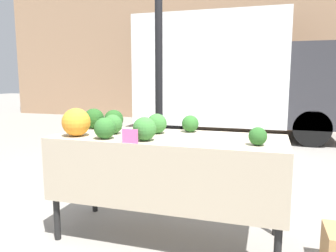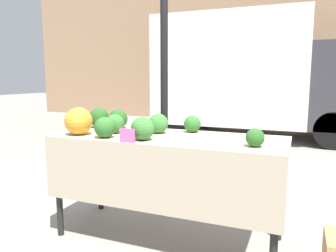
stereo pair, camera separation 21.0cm
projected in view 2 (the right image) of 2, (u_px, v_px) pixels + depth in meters
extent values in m
plane|color=gray|center=(168.00, 237.00, 2.66)|extent=(40.00, 40.00, 0.00)
cube|color=#9E7A5B|center=(269.00, 29.00, 9.41)|extent=(16.00, 0.60, 5.34)
cylinder|color=black|center=(164.00, 92.00, 3.08)|extent=(0.07, 0.07, 2.31)
cube|color=white|center=(233.00, 71.00, 7.27)|extent=(3.11, 2.12, 2.26)
cylinder|color=black|center=(333.00, 130.00, 5.89)|extent=(0.69, 0.22, 0.69)
cylinder|color=black|center=(327.00, 119.00, 7.48)|extent=(0.69, 0.22, 0.69)
cylinder|color=black|center=(184.00, 122.00, 6.95)|extent=(0.69, 0.22, 0.69)
cylinder|color=black|center=(206.00, 114.00, 8.54)|extent=(0.69, 0.22, 0.69)
cube|color=tan|center=(168.00, 138.00, 2.54)|extent=(1.79, 0.71, 0.03)
cube|color=tan|center=(149.00, 181.00, 2.26)|extent=(1.79, 0.01, 0.46)
cylinder|color=black|center=(59.00, 188.00, 2.64)|extent=(0.05, 0.05, 0.80)
cylinder|color=black|center=(275.00, 221.00, 2.02)|extent=(0.05, 0.05, 0.80)
cylinder|color=black|center=(100.00, 169.00, 3.18)|extent=(0.05, 0.05, 0.80)
cylinder|color=black|center=(280.00, 191.00, 2.56)|extent=(0.05, 0.05, 0.80)
sphere|color=orange|center=(79.00, 121.00, 2.59)|extent=(0.22, 0.22, 0.22)
cone|color=#93B238|center=(81.00, 124.00, 2.80)|extent=(0.15, 0.15, 0.12)
sphere|color=#336B2D|center=(115.00, 124.00, 2.67)|extent=(0.16, 0.16, 0.16)
sphere|color=#23511E|center=(99.00, 118.00, 2.97)|extent=(0.18, 0.18, 0.18)
sphere|color=#387533|center=(158.00, 123.00, 2.66)|extent=(0.16, 0.16, 0.16)
sphere|color=#387533|center=(143.00, 129.00, 2.36)|extent=(0.17, 0.17, 0.17)
sphere|color=#2D6628|center=(192.00, 124.00, 2.71)|extent=(0.14, 0.14, 0.14)
sphere|color=#2D6628|center=(105.00, 127.00, 2.46)|extent=(0.16, 0.16, 0.16)
sphere|color=#23511E|center=(118.00, 119.00, 2.93)|extent=(0.17, 0.17, 0.17)
sphere|color=#285B23|center=(255.00, 138.00, 2.14)|extent=(0.12, 0.12, 0.12)
cube|color=#F45B9E|center=(127.00, 136.00, 2.28)|extent=(0.12, 0.01, 0.10)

